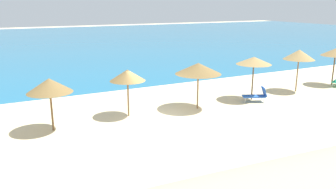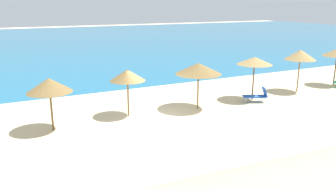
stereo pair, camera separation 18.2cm
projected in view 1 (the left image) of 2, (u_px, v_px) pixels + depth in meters
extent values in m
plane|color=beige|center=(157.00, 119.00, 18.11)|extent=(160.00, 160.00, 0.00)
cube|color=#1E6B93|center=(45.00, 42.00, 53.41)|extent=(160.00, 68.68, 0.01)
cylinder|color=brown|center=(52.00, 110.00, 16.21)|extent=(0.10, 0.10, 2.05)
cone|color=olive|center=(49.00, 85.00, 15.89)|extent=(2.13, 2.13, 0.68)
cylinder|color=brown|center=(128.00, 97.00, 18.32)|extent=(0.09, 0.09, 2.12)
cone|color=olive|center=(127.00, 75.00, 18.00)|extent=(1.90, 1.90, 0.61)
cylinder|color=brown|center=(198.00, 90.00, 19.63)|extent=(0.09, 0.09, 2.21)
cone|color=olive|center=(198.00, 68.00, 19.30)|extent=(2.64, 2.64, 0.63)
cylinder|color=brown|center=(253.00, 81.00, 21.43)|extent=(0.08, 0.08, 2.43)
cone|color=#9E7F4C|center=(254.00, 61.00, 21.09)|extent=(2.19, 2.19, 0.47)
cylinder|color=brown|center=(297.00, 75.00, 23.47)|extent=(0.08, 0.08, 2.39)
cone|color=#9E7F4C|center=(299.00, 55.00, 23.12)|extent=(2.10, 2.10, 0.68)
cylinder|color=brown|center=(333.00, 69.00, 25.35)|extent=(0.09, 0.09, 2.36)
cone|color=olive|center=(336.00, 52.00, 25.01)|extent=(2.08, 2.08, 0.55)
cylinder|color=silver|center=(332.00, 85.00, 24.92)|extent=(0.04, 0.04, 0.34)
cylinder|color=silver|center=(336.00, 82.00, 25.81)|extent=(0.04, 0.04, 0.34)
cube|color=blue|center=(254.00, 96.00, 21.15)|extent=(1.50, 1.14, 0.07)
cube|color=blue|center=(264.00, 91.00, 21.10)|extent=(0.49, 0.67, 0.59)
cylinder|color=silver|center=(243.00, 98.00, 21.43)|extent=(0.04, 0.04, 0.32)
cylinder|color=silver|center=(245.00, 101.00, 20.92)|extent=(0.04, 0.04, 0.32)
cylinder|color=silver|center=(261.00, 98.00, 21.48)|extent=(0.04, 0.04, 0.32)
cylinder|color=silver|center=(264.00, 100.00, 20.97)|extent=(0.04, 0.04, 0.32)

